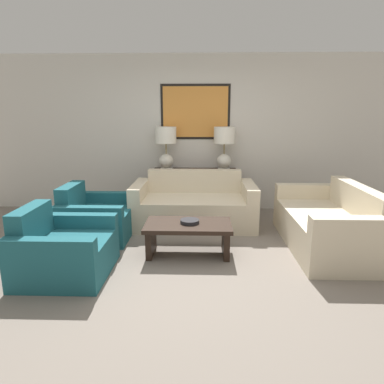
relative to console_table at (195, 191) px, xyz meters
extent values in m
plane|color=slate|center=(0.00, -2.15, -0.37)|extent=(20.00, 20.00, 0.00)
cube|color=beige|center=(0.00, 0.27, 0.95)|extent=(7.78, 0.10, 2.65)
cube|color=black|center=(0.00, 0.21, 1.33)|extent=(1.18, 0.01, 0.92)
cube|color=orange|center=(0.00, 0.20, 1.33)|extent=(1.10, 0.02, 0.84)
cube|color=#332319|center=(0.00, 0.00, 0.00)|extent=(1.41, 0.37, 0.75)
cylinder|color=silver|center=(-0.49, 0.00, 0.39)|extent=(0.20, 0.20, 0.02)
sphere|color=silver|center=(-0.49, 0.00, 0.52)|extent=(0.24, 0.24, 0.24)
cylinder|color=#8C7A51|center=(-0.49, 0.00, 0.73)|extent=(0.02, 0.02, 0.18)
cylinder|color=white|center=(-0.49, 0.00, 0.95)|extent=(0.35, 0.35, 0.27)
cylinder|color=silver|center=(0.49, 0.00, 0.39)|extent=(0.20, 0.20, 0.02)
sphere|color=silver|center=(0.49, 0.00, 0.52)|extent=(0.24, 0.24, 0.24)
cylinder|color=#8C7A51|center=(0.49, 0.00, 0.73)|extent=(0.02, 0.02, 0.18)
cylinder|color=white|center=(0.49, 0.00, 0.95)|extent=(0.35, 0.35, 0.27)
cube|color=beige|center=(0.00, -0.84, -0.15)|extent=(1.48, 0.76, 0.44)
cube|color=beige|center=(0.00, -0.36, 0.03)|extent=(1.48, 0.18, 0.80)
cube|color=beige|center=(-0.83, -0.75, -0.05)|extent=(0.18, 0.94, 0.65)
cube|color=beige|center=(0.83, -0.75, -0.05)|extent=(0.18, 0.94, 0.65)
cube|color=beige|center=(1.61, -1.57, -0.15)|extent=(0.76, 1.48, 0.44)
cube|color=beige|center=(2.08, -1.57, 0.03)|extent=(0.18, 1.48, 0.80)
cube|color=beige|center=(1.70, -0.74, -0.05)|extent=(0.94, 0.18, 0.65)
cube|color=beige|center=(1.70, -2.39, -0.05)|extent=(0.94, 0.18, 0.65)
cube|color=black|center=(-0.04, -1.85, 0.00)|extent=(1.04, 0.58, 0.05)
cube|color=black|center=(-0.50, -1.85, -0.20)|extent=(0.07, 0.46, 0.34)
cube|color=black|center=(0.41, -1.85, -0.20)|extent=(0.07, 0.46, 0.34)
cylinder|color=#232328|center=(-0.02, -1.85, 0.04)|extent=(0.23, 0.23, 0.04)
cube|color=#1E5B66|center=(-1.22, -1.29, -0.18)|extent=(0.71, 0.66, 0.39)
cube|color=#1E5B66|center=(-1.66, -1.29, 0.00)|extent=(0.18, 0.66, 0.74)
cube|color=#1E5B66|center=(-1.31, -1.69, -0.10)|extent=(0.89, 0.14, 0.55)
cube|color=#1E5B66|center=(-1.31, -0.89, -0.10)|extent=(0.89, 0.14, 0.55)
cube|color=#1E5B66|center=(-1.22, -2.41, -0.18)|extent=(0.71, 0.66, 0.39)
cube|color=#1E5B66|center=(-1.66, -2.41, 0.00)|extent=(0.18, 0.66, 0.74)
cube|color=#1E5B66|center=(-1.31, -2.81, -0.10)|extent=(0.89, 0.14, 0.55)
cube|color=#1E5B66|center=(-1.31, -2.01, -0.10)|extent=(0.89, 0.14, 0.55)
camera|label=1|loc=(0.12, -5.76, 1.31)|focal=32.00mm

